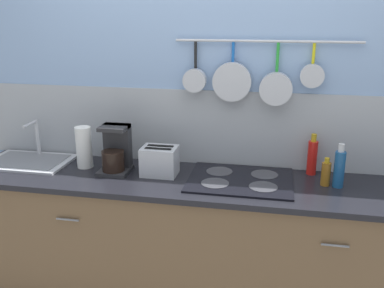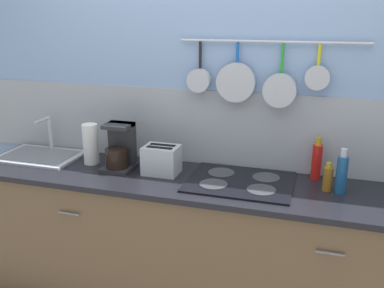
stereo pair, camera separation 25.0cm
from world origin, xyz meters
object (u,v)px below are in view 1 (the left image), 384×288
bottle_hot_sauce (312,157)px  bottle_dish_soap (339,168)px  toaster (160,161)px  bottle_vinegar (326,173)px  coffee_maker (116,153)px  paper_towel_roll (84,147)px

bottle_hot_sauce → bottle_dish_soap: same height
bottle_hot_sauce → bottle_dish_soap: (0.14, -0.18, 0.00)m
toaster → bottle_dish_soap: bearing=0.6°
toaster → bottle_hot_sauce: 0.94m
bottle_vinegar → bottle_dish_soap: (0.07, -0.01, 0.04)m
coffee_maker → bottle_vinegar: size_ratio=1.79×
coffee_maker → toaster: 0.29m
toaster → bottle_hot_sauce: size_ratio=0.90×
coffee_maker → bottle_dish_soap: (1.34, 0.01, -0.01)m
paper_towel_roll → bottle_vinegar: bearing=-0.6°
coffee_maker → bottle_vinegar: (1.27, 0.02, -0.05)m
toaster → bottle_vinegar: toaster is taller
coffee_maker → toaster: coffee_maker is taller
paper_towel_roll → toaster: bearing=-4.2°
coffee_maker → bottle_vinegar: coffee_maker is taller
bottle_dish_soap → coffee_maker: bearing=-179.7°
bottle_vinegar → bottle_dish_soap: size_ratio=0.65×
paper_towel_roll → coffee_maker: (0.23, -0.03, -0.01)m
bottle_hot_sauce → coffee_maker: bearing=-171.2°
paper_towel_roll → bottle_hot_sauce: bearing=6.0°
paper_towel_roll → bottle_dish_soap: size_ratio=1.03×
paper_towel_roll → bottle_dish_soap: bearing=-1.0°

